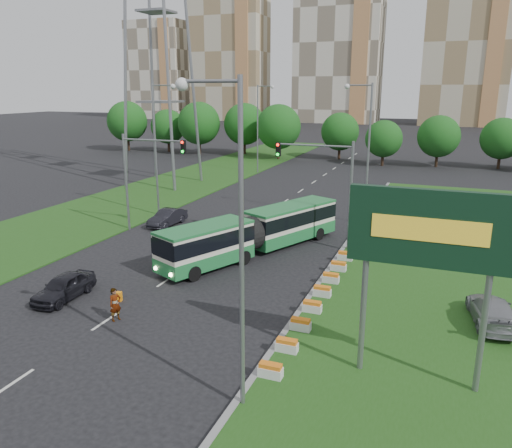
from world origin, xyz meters
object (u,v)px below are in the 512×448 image
at_px(articulated_bus, 252,232).
at_px(car_median, 492,311).
at_px(billboard, 428,237).
at_px(pedestrian, 115,304).
at_px(traffic_mast_left, 142,168).
at_px(traffic_mast_median, 329,177).
at_px(shopping_trolley, 119,297).
at_px(car_left_near, 64,287).
at_px(car_left_far, 167,218).

xyz_separation_m(articulated_bus, car_median, (15.47, -6.41, -0.76)).
bearing_deg(billboard, pedestrian, 178.86).
height_order(traffic_mast_left, car_median, traffic_mast_left).
relative_size(car_median, pedestrian, 2.67).
distance_m(articulated_bus, pedestrian, 12.91).
relative_size(traffic_mast_median, pedestrian, 4.54).
xyz_separation_m(car_median, shopping_trolley, (-19.33, -4.16, -0.56)).
bearing_deg(traffic_mast_median, car_median, -41.61).
distance_m(car_left_near, pedestrian, 4.59).
height_order(billboard, car_left_near, billboard).
bearing_deg(car_median, articulated_bus, -30.83).
xyz_separation_m(traffic_mast_left, articulated_bus, (10.36, -2.07, -3.76)).
bearing_deg(traffic_mast_left, articulated_bus, -11.29).
height_order(articulated_bus, shopping_trolley, articulated_bus).
xyz_separation_m(articulated_bus, pedestrian, (-2.53, -12.64, -0.71)).
height_order(traffic_mast_left, car_left_near, traffic_mast_left).
height_order(traffic_mast_median, car_left_near, traffic_mast_median).
distance_m(traffic_mast_median, traffic_mast_left, 15.19).
relative_size(articulated_bus, shopping_trolley, 29.12).
bearing_deg(billboard, car_left_near, 175.44).
xyz_separation_m(articulated_bus, car_left_near, (-6.95, -11.40, -0.88)).
xyz_separation_m(traffic_mast_median, car_left_far, (-14.41, 1.30, -4.65)).
relative_size(car_left_near, pedestrian, 2.37).
distance_m(car_left_near, shopping_trolley, 3.23).
relative_size(billboard, articulated_bus, 0.51).
xyz_separation_m(car_left_far, car_median, (25.09, -10.78, 0.13)).
height_order(car_left_near, shopping_trolley, car_left_near).
relative_size(car_left_far, shopping_trolley, 7.85).
bearing_deg(pedestrian, traffic_mast_median, -1.52).
relative_size(pedestrian, shopping_trolley, 3.25).
height_order(car_median, shopping_trolley, car_median).
xyz_separation_m(billboard, traffic_mast_median, (-7.47, 16.00, -0.81)).
xyz_separation_m(billboard, articulated_bus, (-12.27, 12.94, -4.57)).
bearing_deg(billboard, traffic_mast_left, 146.45).
bearing_deg(articulated_bus, pedestrian, -76.99).
bearing_deg(car_median, car_left_near, 4.23).
bearing_deg(traffic_mast_median, articulated_bus, -147.42).
bearing_deg(shopping_trolley, traffic_mast_left, 98.90).
distance_m(billboard, pedestrian, 15.72).
bearing_deg(shopping_trolley, articulated_bus, 51.66).
height_order(traffic_mast_median, car_median, traffic_mast_median).
relative_size(traffic_mast_left, car_left_far, 1.88).
height_order(billboard, pedestrian, billboard).
bearing_deg(articulated_bus, car_left_near, -97.02).
relative_size(traffic_mast_median, shopping_trolley, 14.78).
xyz_separation_m(car_left_far, shopping_trolley, (5.76, -14.94, -0.43)).
relative_size(traffic_mast_median, traffic_mast_left, 1.00).
bearing_deg(car_left_far, articulated_bus, -20.60).
height_order(traffic_mast_median, articulated_bus, traffic_mast_median).
distance_m(traffic_mast_left, pedestrian, 17.25).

